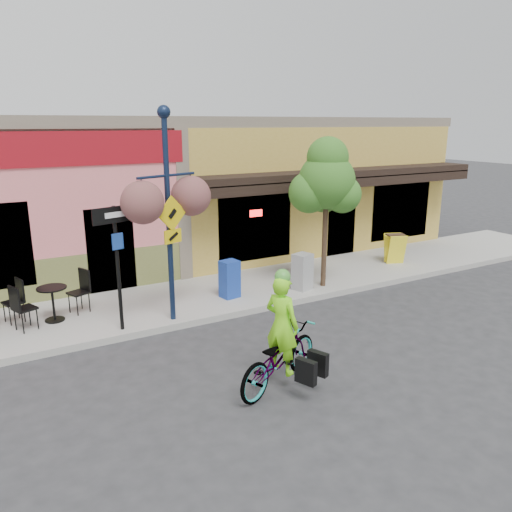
{
  "coord_description": "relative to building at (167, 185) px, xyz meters",
  "views": [
    {
      "loc": [
        -5.81,
        -9.04,
        4.34
      ],
      "look_at": [
        -0.42,
        0.5,
        1.4
      ],
      "focal_mm": 35.0,
      "sensor_mm": 36.0,
      "label": 1
    }
  ],
  "objects": [
    {
      "name": "sidewalk",
      "position": [
        0.0,
        -5.5,
        -2.17
      ],
      "size": [
        24.0,
        3.0,
        0.15
      ],
      "primitive_type": "cube",
      "color": "#9E9B93",
      "rests_on": "ground"
    },
    {
      "name": "newspaper_box_grey",
      "position": [
        1.27,
        -6.43,
        -1.63
      ],
      "size": [
        0.54,
        0.51,
        0.95
      ],
      "primitive_type": null,
      "rotation": [
        0.0,
        0.0,
        0.3
      ],
      "color": "#A0A0A0",
      "rests_on": "sidewalk"
    },
    {
      "name": "cyclist_rider",
      "position": [
        -1.67,
        -10.08,
        -1.4
      ],
      "size": [
        0.62,
        0.73,
        1.71
      ],
      "primitive_type": "imported",
      "rotation": [
        0.0,
        0.0,
        1.97
      ],
      "color": "#88FE1A",
      "rests_on": "ground"
    },
    {
      "name": "one_way_sign",
      "position": [
        -3.48,
        -6.71,
        -0.8
      ],
      "size": [
        1.02,
        0.48,
        2.61
      ],
      "primitive_type": null,
      "rotation": [
        0.0,
        0.0,
        0.27
      ],
      "color": "black",
      "rests_on": "sidewalk"
    },
    {
      "name": "bicycle",
      "position": [
        -1.72,
        -10.08,
        -1.72
      ],
      "size": [
        2.15,
        1.44,
        1.07
      ],
      "primitive_type": "imported",
      "rotation": [
        0.0,
        0.0,
        1.97
      ],
      "color": "maroon",
      "rests_on": "ground"
    },
    {
      "name": "lamp_post",
      "position": [
        -2.35,
        -6.7,
        0.17
      ],
      "size": [
        1.56,
        1.01,
        4.54
      ],
      "primitive_type": null,
      "rotation": [
        0.0,
        0.0,
        0.32
      ],
      "color": "#13203C",
      "rests_on": "sidewalk"
    },
    {
      "name": "newspaper_box_blue",
      "position": [
        -0.63,
        -6.04,
        -1.63
      ],
      "size": [
        0.47,
        0.44,
        0.93
      ],
      "primitive_type": null,
      "rotation": [
        0.0,
        0.0,
        0.16
      ],
      "color": "#1C3FA8",
      "rests_on": "sidewalk"
    },
    {
      "name": "ground",
      "position": [
        0.0,
        -7.5,
        -2.25
      ],
      "size": [
        90.0,
        90.0,
        0.0
      ],
      "primitive_type": "plane",
      "color": "#2D2D30",
      "rests_on": "ground"
    },
    {
      "name": "cafe_set_right",
      "position": [
        -4.64,
        -5.53,
        -1.6
      ],
      "size": [
        1.86,
        1.41,
        1.0
      ],
      "primitive_type": null,
      "rotation": [
        0.0,
        0.0,
        0.4
      ],
      "color": "black",
      "rests_on": "sidewalk"
    },
    {
      "name": "building",
      "position": [
        0.0,
        0.0,
        0.0
      ],
      "size": [
        18.2,
        8.2,
        4.5
      ],
      "primitive_type": null,
      "color": "#F3787D",
      "rests_on": "ground"
    },
    {
      "name": "sandwich_board",
      "position": [
        5.13,
        -5.89,
        -1.65
      ],
      "size": [
        0.65,
        0.56,
        0.91
      ],
      "primitive_type": null,
      "rotation": [
        0.0,
        0.0,
        -0.36
      ],
      "color": "yellow",
      "rests_on": "sidewalk"
    },
    {
      "name": "curb",
      "position": [
        0.0,
        -6.95,
        -2.17
      ],
      "size": [
        24.0,
        0.12,
        0.15
      ],
      "primitive_type": "cube",
      "color": "#A8A59E",
      "rests_on": "ground"
    },
    {
      "name": "street_tree",
      "position": [
        1.94,
        -6.45,
        -0.14
      ],
      "size": [
        1.81,
        1.81,
        3.91
      ],
      "primitive_type": null,
      "rotation": [
        0.0,
        0.0,
        -0.2
      ],
      "color": "#3D7A26",
      "rests_on": "sidewalk"
    }
  ]
}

